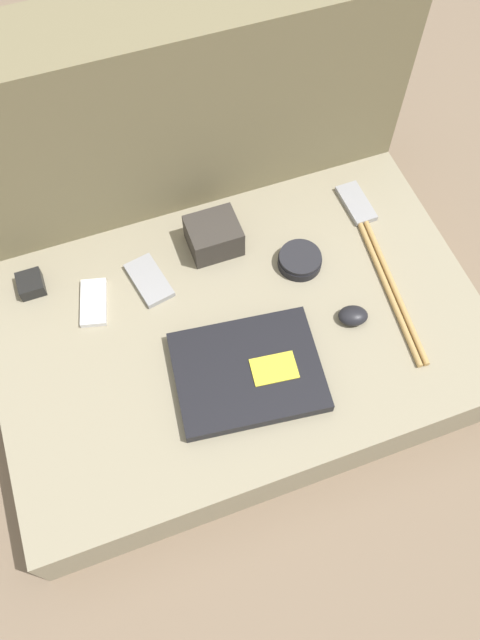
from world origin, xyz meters
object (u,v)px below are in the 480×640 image
Objects in this scene: camera_pouch at (214,236)px; phone_small at (149,280)px; computer_mouse at (353,316)px; phone_silver at (94,302)px; charger_brick at (31,284)px; laptop at (248,372)px; speaker_puck at (300,260)px; phone_black at (356,203)px.

phone_small is at bearing -164.97° from camera_pouch.
computer_mouse is 0.61× the size of phone_silver.
charger_brick is at bearing 152.26° from phone_small.
computer_mouse is at bearing -43.28° from phone_small.
laptop reaches higher than phone_silver.
phone_black is at bearing 29.93° from speaker_puck.
speaker_puck is at bearing 124.63° from computer_mouse.
camera_pouch is at bearing 25.02° from phone_silver.
phone_black is 1.05× the size of camera_pouch.
phone_black is 0.76m from charger_brick.
phone_small is at bearing -16.39° from charger_brick.
speaker_puck reaches higher than phone_silver.
speaker_puck reaches higher than phone_black.
phone_silver is at bearing 173.10° from speaker_puck.
laptop is 2.67× the size of phone_black.
phone_black is (0.64, 0.05, 0.00)m from phone_silver.
phone_silver is 0.30m from camera_pouch.
camera_pouch is 1.93× the size of charger_brick.
laptop is at bearing -141.69° from phone_black.
charger_brick reaches higher than phone_small.
speaker_puck reaches higher than phone_small.
laptop is at bearing -77.03° from phone_small.
camera_pouch is (0.17, 0.04, 0.03)m from phone_small.
phone_black is 0.52m from phone_small.
speaker_puck is at bearing -151.27° from phone_black.
computer_mouse is at bearing -26.30° from charger_brick.
computer_mouse is 0.56× the size of phone_small.
computer_mouse reaches higher than phone_silver.
phone_silver is 2.09× the size of charger_brick.
phone_small is at bearing -176.70° from phone_black.
computer_mouse is 0.63× the size of phone_black.
laptop is 2.81× the size of camera_pouch.
camera_pouch reaches higher than speaker_puck.
computer_mouse is 0.18m from speaker_puck.
computer_mouse is 0.55m from phone_silver.
phone_small is 1.18× the size of camera_pouch.
computer_mouse is 0.69m from charger_brick.
computer_mouse is 0.45m from phone_small.
phone_silver is 1.03× the size of phone_black.
camera_pouch is at bearing 90.38° from laptop.
charger_brick is (-0.37, 0.35, 0.00)m from laptop.
speaker_puck is 1.67× the size of charger_brick.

